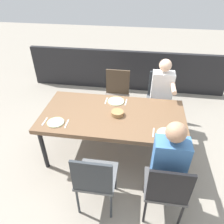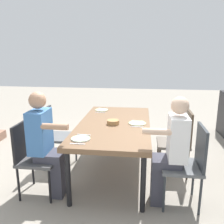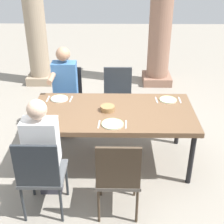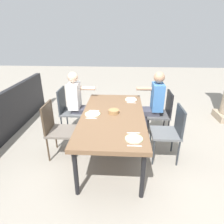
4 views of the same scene
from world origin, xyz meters
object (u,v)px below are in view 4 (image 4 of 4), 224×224
at_px(chair_west_south, 68,108).
at_px(plate_0, 131,100).
at_px(chair_west_north, 162,111).
at_px(chair_mid_north, 171,130).
at_px(plate_1, 93,114).
at_px(diner_man_white, 78,102).
at_px(chair_mid_south, 56,127).
at_px(dining_table, 113,118).
at_px(plate_2, 134,139).
at_px(bread_basket, 114,112).
at_px(diner_woman_green, 153,103).

height_order(chair_west_south, plate_0, chair_west_south).
bearing_deg(chair_west_north, chair_mid_north, -0.18).
relative_size(chair_mid_north, plate_1, 3.64).
bearing_deg(diner_man_white, chair_mid_south, -15.31).
xyz_separation_m(diner_man_white, plate_0, (-0.00, 1.02, 0.07)).
height_order(dining_table, plate_0, plate_0).
height_order(diner_man_white, plate_0, diner_man_white).
xyz_separation_m(chair_mid_north, plate_2, (0.65, -0.62, 0.22)).
bearing_deg(chair_mid_south, chair_west_north, 112.32).
xyz_separation_m(chair_west_south, plate_1, (0.69, 0.60, 0.21)).
relative_size(chair_west_south, chair_mid_south, 1.01).
bearing_deg(bread_basket, plate_2, 20.47).
bearing_deg(chair_west_north, plate_2, -23.84).
relative_size(chair_west_north, diner_woman_green, 0.71).
xyz_separation_m(chair_west_south, chair_mid_south, (0.75, -0.00, -0.01)).
distance_m(dining_table, chair_west_south, 1.16).
xyz_separation_m(dining_table, chair_west_north, (-0.69, 0.92, -0.16)).
height_order(chair_mid_south, plate_2, chair_mid_south).
bearing_deg(chair_west_north, plate_0, -90.36).
bearing_deg(bread_basket, chair_west_north, 124.73).
bearing_deg(diner_woman_green, plate_2, -17.30).
relative_size(plate_0, bread_basket, 1.32).
xyz_separation_m(chair_west_north, chair_mid_south, (0.75, -1.84, 0.01)).
relative_size(chair_mid_north, diner_woman_green, 0.71).
xyz_separation_m(diner_woman_green, plate_0, (-0.00, -0.43, 0.06)).
distance_m(chair_mid_south, diner_man_white, 0.80).
bearing_deg(chair_west_north, chair_mid_south, -67.68).
xyz_separation_m(chair_west_south, plate_0, (-0.00, 1.23, 0.21)).
bearing_deg(chair_west_north, plate_1, -60.85).
relative_size(chair_mid_north, bread_basket, 5.35).
distance_m(chair_west_north, chair_mid_south, 1.99).
distance_m(chair_mid_north, diner_man_white, 1.80).
bearing_deg(diner_woman_green, diner_man_white, -90.00).
xyz_separation_m(chair_west_south, plate_2, (1.40, 1.22, 0.21)).
xyz_separation_m(chair_mid_north, bread_basket, (-0.13, -0.90, 0.24)).
height_order(diner_man_white, bread_basket, diner_man_white).
distance_m(chair_west_south, chair_mid_south, 0.75).
bearing_deg(chair_mid_north, plate_1, -92.90).
relative_size(chair_west_south, bread_basket, 5.53).
distance_m(dining_table, diner_woman_green, 1.01).
bearing_deg(plate_0, bread_basket, -25.35).
bearing_deg(plate_2, plate_1, -138.78).
bearing_deg(plate_2, diner_woman_green, 162.70).
bearing_deg(diner_woman_green, chair_mid_south, -65.43).
relative_size(chair_mid_south, plate_0, 4.12).
bearing_deg(chair_mid_north, plate_0, -141.41).
bearing_deg(chair_west_south, chair_west_north, 90.00).
xyz_separation_m(chair_mid_north, diner_woman_green, (-0.76, -0.18, 0.15)).
xyz_separation_m(chair_west_south, bread_basket, (0.63, 0.93, 0.23)).
relative_size(chair_mid_south, diner_man_white, 0.73).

